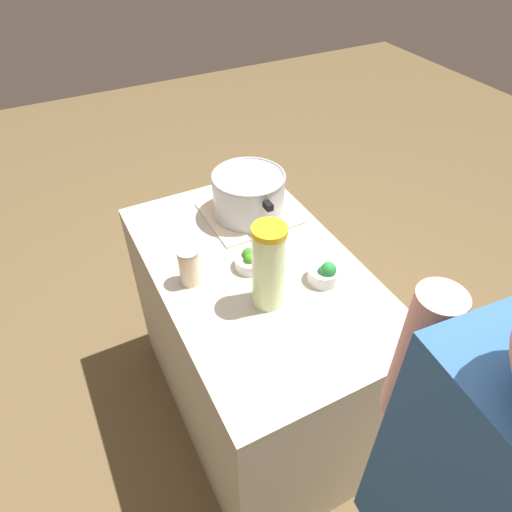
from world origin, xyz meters
TOP-DOWN VIEW (x-y plane):
  - ground_plane at (0.00, 0.00)m, footprint 8.00×8.00m
  - counter_slab at (0.00, 0.00)m, footprint 1.08×0.66m
  - dish_cloth at (-0.28, 0.11)m, footprint 0.31×0.33m
  - cooking_pot at (-0.28, 0.11)m, footprint 0.34×0.28m
  - lemonade_pitcher at (0.15, -0.04)m, footprint 0.10×0.10m
  - mason_jar at (-0.04, -0.22)m, footprint 0.07×0.07m
  - broccoli_bowl_front at (0.16, 0.17)m, footprint 0.11×0.11m
  - broccoli_bowl_center at (-0.01, -0.02)m, footprint 0.11×0.11m

SIDE VIEW (x-z plane):
  - ground_plane at x=0.00m, z-range 0.00..0.00m
  - counter_slab at x=0.00m, z-range 0.00..0.85m
  - dish_cloth at x=-0.28m, z-range 0.85..0.86m
  - broccoli_bowl_center at x=-0.01m, z-range 0.84..0.91m
  - broccoli_bowl_front at x=0.16m, z-range 0.84..0.93m
  - mason_jar at x=-0.04m, z-range 0.85..0.98m
  - cooking_pot at x=-0.28m, z-range 0.86..1.03m
  - lemonade_pitcher at x=0.15m, z-range 0.85..1.14m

